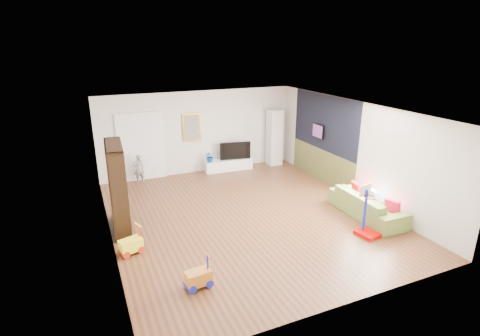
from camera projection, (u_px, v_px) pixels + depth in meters
name	position (u px, v px, depth m)	size (l,w,h in m)	color
floor	(246.00, 215.00, 9.50)	(6.50, 7.50, 0.00)	brown
ceiling	(247.00, 110.00, 8.63)	(6.50, 7.50, 0.00)	white
wall_back	(199.00, 132.00, 12.32)	(6.50, 0.00, 2.70)	silver
wall_front	(347.00, 235.00, 5.82)	(6.50, 0.00, 2.70)	white
wall_left	(106.00, 185.00, 7.83)	(0.00, 7.50, 2.70)	white
wall_right	(354.00, 150.00, 10.30)	(0.00, 7.50, 2.70)	silver
navy_accent	(324.00, 123.00, 11.35)	(0.01, 3.20, 1.70)	black
olive_wainscot	(321.00, 165.00, 11.78)	(0.01, 3.20, 1.00)	brown
doorway	(142.00, 148.00, 11.66)	(1.45, 0.06, 2.10)	white
painting_back	(192.00, 127.00, 12.12)	(0.62, 0.06, 0.92)	gold
artwork_right	(318.00, 131.00, 11.59)	(0.04, 0.56, 0.46)	#7F3F8C
media_console	(228.00, 165.00, 12.78)	(1.64, 0.41, 0.38)	white
tall_cabinet	(274.00, 137.00, 13.15)	(0.46, 0.46, 1.97)	silver
bookshelf	(118.00, 188.00, 8.55)	(0.37, 1.40, 2.05)	black
sofa	(367.00, 205.00, 9.37)	(2.13, 0.83, 0.62)	olive
basketball_hoop	(370.00, 212.00, 8.33)	(0.41, 0.50, 1.19)	#B90400
ride_on_yellow	(130.00, 240.00, 7.71)	(0.46, 0.28, 0.61)	#FFFA27
ride_on_orange	(198.00, 272.00, 6.65)	(0.46, 0.28, 0.61)	orange
ride_on_pink	(199.00, 272.00, 6.69)	(0.43, 0.26, 0.57)	#FB4FAB
child	(139.00, 169.00, 11.55)	(0.33, 0.22, 0.91)	slate
tv	(235.00, 150.00, 12.72)	(1.05, 0.14, 0.60)	black
vase_plant	(210.00, 156.00, 12.39)	(0.35, 0.30, 0.39)	#023B9C
pillow_left	(392.00, 206.00, 8.85)	(0.09, 0.36, 0.36)	red
pillow_center	(374.00, 197.00, 9.41)	(0.10, 0.38, 0.38)	silver
pillow_right	(357.00, 189.00, 9.91)	(0.09, 0.35, 0.35)	red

